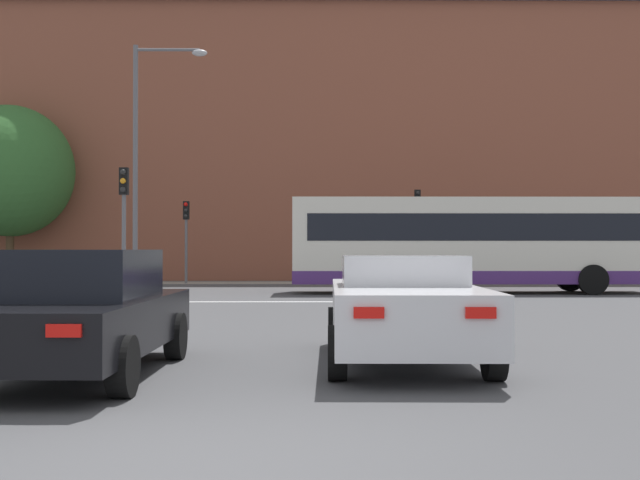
% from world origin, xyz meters
% --- Properties ---
extents(ground_plane, '(400.00, 400.00, 0.00)m').
position_xyz_m(ground_plane, '(0.00, 0.00, 0.00)').
color(ground_plane, '#474749').
extents(stop_line_strip, '(7.51, 0.30, 0.01)m').
position_xyz_m(stop_line_strip, '(0.00, 17.29, 0.00)').
color(stop_line_strip, silver).
rests_on(stop_line_strip, ground_plane).
extents(far_pavement, '(68.35, 2.50, 0.01)m').
position_xyz_m(far_pavement, '(0.00, 30.11, 0.01)').
color(far_pavement, gray).
rests_on(far_pavement, ground_plane).
extents(brick_civic_building, '(44.36, 15.52, 21.06)m').
position_xyz_m(brick_civic_building, '(3.40, 39.86, 7.46)').
color(brick_civic_building, brown).
rests_on(brick_civic_building, ground_plane).
extents(car_saloon_left, '(2.03, 4.64, 1.51)m').
position_xyz_m(car_saloon_left, '(-2.06, 3.97, 0.76)').
color(car_saloon_left, black).
rests_on(car_saloon_left, ground_plane).
extents(car_roadster_right, '(2.09, 4.67, 1.43)m').
position_xyz_m(car_roadster_right, '(1.93, 5.03, 0.72)').
color(car_roadster_right, silver).
rests_on(car_roadster_right, ground_plane).
extents(bus_crossing_lead, '(12.23, 2.65, 3.23)m').
position_xyz_m(bus_crossing_lead, '(6.15, 21.84, 1.74)').
color(bus_crossing_lead, silver).
rests_on(bus_crossing_lead, ground_plane).
extents(traffic_light_near_left, '(0.26, 0.31, 3.91)m').
position_xyz_m(traffic_light_near_left, '(-4.84, 17.91, 2.64)').
color(traffic_light_near_left, slate).
rests_on(traffic_light_near_left, ground_plane).
extents(traffic_light_far_right, '(0.26, 0.31, 4.10)m').
position_xyz_m(traffic_light_far_right, '(5.28, 29.20, 2.76)').
color(traffic_light_far_right, slate).
rests_on(traffic_light_far_right, ground_plane).
extents(traffic_light_far_left, '(0.26, 0.31, 3.60)m').
position_xyz_m(traffic_light_far_left, '(-4.83, 29.43, 2.45)').
color(traffic_light_far_left, slate).
rests_on(traffic_light_far_left, ground_plane).
extents(street_lamp_junction, '(2.44, 0.36, 8.24)m').
position_xyz_m(street_lamp_junction, '(-4.75, 20.77, 4.99)').
color(street_lamp_junction, slate).
rests_on(street_lamp_junction, ground_plane).
extents(pedestrian_waiting, '(0.45, 0.36, 1.69)m').
position_xyz_m(pedestrian_waiting, '(2.69, 30.18, 0.99)').
color(pedestrian_waiting, '#333851').
rests_on(pedestrian_waiting, ground_plane).
extents(tree_distant, '(5.70, 5.70, 8.07)m').
position_xyz_m(tree_distant, '(-13.09, 30.94, 5.06)').
color(tree_distant, '#4C3823').
rests_on(tree_distant, ground_plane).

